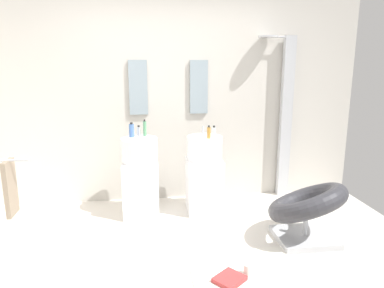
# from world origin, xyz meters

# --- Properties ---
(ground_plane) EXTENTS (4.80, 3.60, 0.04)m
(ground_plane) POSITION_xyz_m (0.00, 0.00, -0.02)
(ground_plane) COLOR silver
(rear_partition) EXTENTS (4.80, 0.10, 2.60)m
(rear_partition) POSITION_xyz_m (0.00, 1.65, 1.30)
(rear_partition) COLOR beige
(rear_partition) RESTS_ON ground_plane
(pedestal_sink_left) EXTENTS (0.40, 0.40, 1.01)m
(pedestal_sink_left) POSITION_xyz_m (-0.37, 1.12, 0.45)
(pedestal_sink_left) COLOR white
(pedestal_sink_left) RESTS_ON ground_plane
(pedestal_sink_right) EXTENTS (0.40, 0.40, 1.01)m
(pedestal_sink_right) POSITION_xyz_m (0.37, 1.12, 0.45)
(pedestal_sink_right) COLOR white
(pedestal_sink_right) RESTS_ON ground_plane
(vanity_mirror_left) EXTENTS (0.22, 0.03, 0.65)m
(vanity_mirror_left) POSITION_xyz_m (-0.37, 1.58, 1.43)
(vanity_mirror_left) COLOR #8C9EA8
(vanity_mirror_right) EXTENTS (0.22, 0.03, 0.65)m
(vanity_mirror_right) POSITION_xyz_m (0.37, 1.58, 1.43)
(vanity_mirror_right) COLOR #8C9EA8
(shower_column) EXTENTS (0.49, 0.24, 2.05)m
(shower_column) POSITION_xyz_m (1.48, 1.53, 1.08)
(shower_column) COLOR #B7BABF
(shower_column) RESTS_ON ground_plane
(lounge_chair) EXTENTS (1.10, 1.10, 0.65)m
(lounge_chair) POSITION_xyz_m (1.24, 0.27, 0.35)
(lounge_chair) COLOR #B7BABF
(lounge_chair) RESTS_ON ground_plane
(towel_rack) EXTENTS (0.37, 0.22, 0.95)m
(towel_rack) POSITION_xyz_m (-1.51, 0.34, 0.63)
(towel_rack) COLOR #B7BABF
(towel_rack) RESTS_ON ground_plane
(area_rug) EXTENTS (0.93, 0.66, 0.01)m
(area_rug) POSITION_xyz_m (0.51, -0.16, 0.01)
(area_rug) COLOR white
(area_rug) RESTS_ON ground_plane
(magazine_red) EXTENTS (0.30, 0.30, 0.04)m
(magazine_red) POSITION_xyz_m (0.34, -0.31, 0.03)
(magazine_red) COLOR #B73838
(magazine_red) RESTS_ON area_rug
(coffee_mug) EXTENTS (0.07, 0.07, 0.09)m
(coffee_mug) POSITION_xyz_m (0.51, -0.25, 0.06)
(coffee_mug) COLOR white
(coffee_mug) RESTS_ON area_rug
(soap_bottle_blue) EXTENTS (0.06, 0.06, 0.17)m
(soap_bottle_blue) POSITION_xyz_m (-0.45, 1.18, 0.98)
(soap_bottle_blue) COLOR #4C72B7
(soap_bottle_blue) RESTS_ON pedestal_sink_left
(soap_bottle_amber) EXTENTS (0.04, 0.04, 0.14)m
(soap_bottle_amber) POSITION_xyz_m (0.40, 1.00, 0.97)
(soap_bottle_amber) COLOR #C68C38
(soap_bottle_amber) RESTS_ON pedestal_sink_right
(soap_bottle_white) EXTENTS (0.04, 0.04, 0.12)m
(soap_bottle_white) POSITION_xyz_m (-0.37, 1.25, 0.96)
(soap_bottle_white) COLOR white
(soap_bottle_white) RESTS_ON pedestal_sink_left
(soap_bottle_clear) EXTENTS (0.04, 0.04, 0.12)m
(soap_bottle_clear) POSITION_xyz_m (0.47, 1.11, 0.96)
(soap_bottle_clear) COLOR silver
(soap_bottle_clear) RESTS_ON pedestal_sink_right
(soap_bottle_green) EXTENTS (0.04, 0.04, 0.19)m
(soap_bottle_green) POSITION_xyz_m (-0.30, 1.22, 0.99)
(soap_bottle_green) COLOR #59996B
(soap_bottle_green) RESTS_ON pedestal_sink_left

